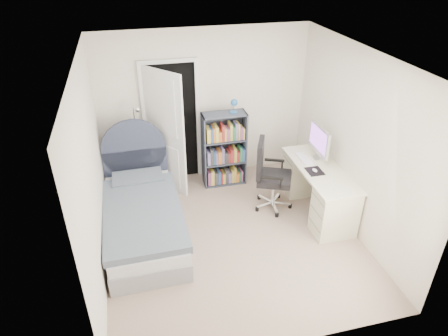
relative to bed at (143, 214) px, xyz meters
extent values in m
cube|color=gray|center=(1.18, -0.40, -0.32)|extent=(3.40, 3.60, 0.05)
cube|color=white|center=(1.18, -0.40, 2.23)|extent=(3.40, 3.60, 0.05)
cube|color=silver|center=(1.18, 1.43, 0.95)|extent=(3.40, 0.05, 2.50)
cube|color=silver|center=(1.18, -2.22, 0.95)|extent=(3.40, 0.05, 2.50)
cube|color=silver|center=(-0.54, -0.40, 0.95)|extent=(0.05, 3.60, 2.50)
cube|color=silver|center=(2.91, -0.40, 0.95)|extent=(0.05, 3.60, 2.50)
cube|color=black|center=(0.63, 1.40, 0.70)|extent=(0.80, 0.01, 2.00)
cube|color=white|center=(0.20, 1.37, 0.70)|extent=(0.06, 0.06, 2.00)
cube|color=white|center=(1.06, 1.37, 0.70)|extent=(0.06, 0.06, 2.00)
cube|color=white|center=(0.63, 1.37, 1.73)|extent=(0.92, 0.06, 0.06)
cube|color=white|center=(0.48, 1.06, 0.70)|extent=(0.53, 0.65, 2.00)
cube|color=gray|center=(0.00, -0.11, -0.16)|extent=(1.01, 2.08, 0.27)
cube|color=silver|center=(0.00, -0.11, 0.04)|extent=(0.99, 2.04, 0.17)
cube|color=slate|center=(0.00, -0.21, 0.17)|extent=(1.05, 1.77, 0.10)
cube|color=slate|center=(-0.01, 0.64, 0.19)|extent=(0.74, 0.42, 0.12)
cube|color=#33394F|center=(-0.01, 0.97, 0.12)|extent=(0.98, 0.08, 0.83)
cylinder|color=#33394F|center=(-0.01, 0.97, 0.53)|extent=(0.98, 0.08, 0.98)
cylinder|color=tan|center=(-0.01, 0.98, -0.05)|extent=(0.04, 0.04, 0.50)
cylinder|color=tan|center=(-0.01, 1.32, -0.05)|extent=(0.04, 0.04, 0.50)
cylinder|color=tan|center=(0.33, 0.98, -0.05)|extent=(0.04, 0.04, 0.50)
cylinder|color=tan|center=(0.33, 1.32, -0.05)|extent=(0.04, 0.04, 0.50)
cube|color=tan|center=(0.16, 1.15, 0.19)|extent=(0.40, 0.40, 0.03)
cube|color=tan|center=(0.16, 1.15, -0.12)|extent=(0.36, 0.36, 0.02)
cube|color=#B24C33|center=(0.11, 1.15, 0.22)|extent=(0.16, 0.22, 0.03)
cube|color=#3F598C|center=(0.11, 1.15, 0.25)|extent=(0.15, 0.21, 0.03)
cube|color=#D8CC7F|center=(0.11, 1.15, 0.28)|extent=(0.14, 0.20, 0.03)
cylinder|color=silver|center=(0.05, 1.18, -0.29)|extent=(0.21, 0.21, 0.02)
cylinder|color=silver|center=(0.05, 1.18, 0.42)|extent=(0.02, 0.02, 1.42)
sphere|color=silver|center=(0.11, 1.14, 1.10)|extent=(0.08, 0.08, 0.08)
cube|color=#3D4454|center=(1.08, 1.01, 0.33)|extent=(0.02, 0.30, 1.26)
cube|color=#3D4454|center=(1.76, 1.01, 0.33)|extent=(0.02, 0.30, 1.26)
cube|color=#3D4454|center=(1.42, 1.01, 0.95)|extent=(0.70, 0.30, 0.02)
cube|color=#3D4454|center=(1.42, 1.01, -0.29)|extent=(0.70, 0.30, 0.02)
cube|color=#3D4454|center=(1.42, 1.15, 0.33)|extent=(0.70, 0.01, 1.26)
cube|color=#3D4454|center=(1.42, 1.01, 0.10)|extent=(0.66, 0.28, 0.02)
cube|color=#3D4454|center=(1.42, 1.01, 0.51)|extent=(0.66, 0.28, 0.02)
cylinder|color=#24639F|center=(1.57, 1.01, 0.97)|extent=(0.12, 0.12, 0.02)
cylinder|color=silver|center=(1.57, 1.01, 1.05)|extent=(0.02, 0.02, 0.16)
sphere|color=#24639F|center=(1.57, 0.98, 1.14)|extent=(0.11, 0.11, 0.11)
cube|color=#994C7F|center=(1.14, 0.99, -0.15)|extent=(0.05, 0.21, 0.24)
cube|color=#D8BF4C|center=(1.20, 0.99, -0.14)|extent=(0.06, 0.21, 0.26)
cube|color=#3F3F3F|center=(1.26, 0.99, -0.16)|extent=(0.06, 0.21, 0.22)
cube|color=#335999|center=(1.31, 0.99, -0.15)|extent=(0.04, 0.21, 0.23)
cube|color=#B23333|center=(1.36, 0.99, -0.17)|extent=(0.03, 0.21, 0.19)
cube|color=#D8BF4C|center=(1.39, 0.99, -0.18)|extent=(0.04, 0.21, 0.19)
cube|color=#3F3F3F|center=(1.44, 0.99, -0.14)|extent=(0.04, 0.21, 0.25)
cube|color=#7F72B2|center=(1.49, 0.99, -0.18)|extent=(0.05, 0.21, 0.18)
cube|color=#D8BF4C|center=(1.54, 0.99, -0.16)|extent=(0.04, 0.21, 0.22)
cube|color=#D8BF4C|center=(1.58, 0.99, -0.13)|extent=(0.03, 0.21, 0.27)
cube|color=orange|center=(1.63, 0.99, -0.18)|extent=(0.04, 0.21, 0.17)
cube|color=#337F4C|center=(1.67, 0.99, -0.18)|extent=(0.03, 0.21, 0.17)
cube|color=#994C7F|center=(1.70, 0.99, -0.17)|extent=(0.03, 0.21, 0.19)
cube|color=#7F72B2|center=(1.14, 0.99, 0.23)|extent=(0.05, 0.21, 0.22)
cube|color=#3F3F3F|center=(1.19, 0.99, 0.25)|extent=(0.04, 0.21, 0.26)
cube|color=#335999|center=(1.24, 0.99, 0.23)|extent=(0.03, 0.21, 0.22)
cube|color=#7F72B2|center=(1.27, 0.99, 0.22)|extent=(0.03, 0.21, 0.20)
cube|color=orange|center=(1.32, 0.99, 0.23)|extent=(0.06, 0.21, 0.21)
cube|color=#7F72B2|center=(1.38, 0.99, 0.26)|extent=(0.04, 0.21, 0.26)
cube|color=#3F3F3F|center=(1.43, 0.99, 0.21)|extent=(0.06, 0.21, 0.17)
cube|color=#B23333|center=(1.48, 0.99, 0.21)|extent=(0.03, 0.21, 0.18)
cube|color=#B23333|center=(1.53, 0.99, 0.23)|extent=(0.05, 0.21, 0.22)
cube|color=#D8BF4C|center=(1.58, 0.99, 0.24)|extent=(0.05, 0.21, 0.24)
cube|color=#B23333|center=(1.63, 0.99, 0.21)|extent=(0.04, 0.21, 0.17)
cube|color=#337F4C|center=(1.68, 0.99, 0.24)|extent=(0.04, 0.21, 0.24)
cube|color=#335999|center=(1.72, 0.99, 0.23)|extent=(0.04, 0.21, 0.21)
cube|color=#D8BF4C|center=(1.14, 0.99, 0.64)|extent=(0.06, 0.21, 0.23)
cube|color=#335999|center=(1.19, 0.99, 0.64)|extent=(0.03, 0.21, 0.23)
cube|color=orange|center=(1.23, 0.99, 0.65)|extent=(0.03, 0.21, 0.24)
cube|color=#D8BF4C|center=(1.28, 0.99, 0.65)|extent=(0.05, 0.21, 0.26)
cube|color=orange|center=(1.33, 0.99, 0.61)|extent=(0.05, 0.21, 0.16)
cube|color=#B23333|center=(1.38, 0.99, 0.66)|extent=(0.04, 0.21, 0.27)
cube|color=#D8BF4C|center=(1.42, 0.99, 0.63)|extent=(0.03, 0.21, 0.22)
cube|color=#994C7F|center=(1.46, 0.99, 0.63)|extent=(0.05, 0.21, 0.20)
cube|color=#D8BF4C|center=(1.51, 0.99, 0.66)|extent=(0.04, 0.21, 0.27)
cube|color=#337F4C|center=(1.55, 0.99, 0.64)|extent=(0.04, 0.21, 0.23)
cube|color=#7F72B2|center=(1.60, 0.99, 0.66)|extent=(0.04, 0.21, 0.27)
cube|color=#D8BF4C|center=(1.63, 0.99, 0.66)|extent=(0.03, 0.21, 0.27)
cube|color=#994C7F|center=(1.68, 0.99, 0.63)|extent=(0.04, 0.21, 0.20)
cube|color=#D8BF4C|center=(1.72, 0.99, 0.62)|extent=(0.03, 0.21, 0.18)
cube|color=beige|center=(2.58, -0.12, 0.43)|extent=(0.61, 1.53, 0.03)
cube|color=beige|center=(2.58, -0.66, 0.06)|extent=(0.56, 0.41, 0.71)
cube|color=beige|center=(2.58, 0.42, 0.06)|extent=(0.56, 0.41, 0.71)
cube|color=silver|center=(2.68, 0.18, 0.45)|extent=(0.16, 0.16, 0.01)
cube|color=silver|center=(2.71, 0.18, 0.57)|extent=(0.03, 0.06, 0.22)
cube|color=silver|center=(2.66, 0.18, 0.75)|extent=(0.04, 0.57, 0.41)
cube|color=#A255CF|center=(2.63, 0.18, 0.77)|extent=(0.00, 0.51, 0.33)
cube|color=white|center=(2.46, 0.18, 0.45)|extent=(0.13, 0.41, 0.02)
cube|color=black|center=(2.46, -0.17, 0.45)|extent=(0.22, 0.26, 0.00)
ellipsoid|color=white|center=(2.46, -0.17, 0.46)|extent=(0.06, 0.10, 0.03)
cube|color=silver|center=(2.10, 0.09, -0.24)|extent=(0.28, 0.15, 0.03)
cylinder|color=black|center=(2.23, 0.03, -0.27)|extent=(0.07, 0.07, 0.06)
cube|color=silver|center=(2.07, 0.24, -0.24)|extent=(0.22, 0.24, 0.03)
cylinder|color=black|center=(2.16, 0.35, -0.27)|extent=(0.07, 0.07, 0.06)
cube|color=silver|center=(1.91, 0.26, -0.24)|extent=(0.18, 0.27, 0.03)
cylinder|color=black|center=(1.84, 0.38, -0.27)|extent=(0.07, 0.07, 0.06)
cube|color=silver|center=(1.84, 0.11, -0.24)|extent=(0.29, 0.10, 0.03)
cylinder|color=black|center=(1.71, 0.08, -0.27)|extent=(0.07, 0.07, 0.06)
cube|color=silver|center=(1.96, 0.00, -0.24)|extent=(0.07, 0.29, 0.03)
cylinder|color=black|center=(1.95, -0.13, -0.27)|extent=(0.07, 0.07, 0.06)
cylinder|color=silver|center=(1.98, 0.14, -0.02)|extent=(0.07, 0.07, 0.43)
cube|color=black|center=(1.98, 0.14, 0.21)|extent=(0.64, 0.64, 0.09)
cube|color=black|center=(1.77, 0.23, 0.53)|extent=(0.24, 0.44, 0.56)
cube|color=black|center=(1.85, -0.10, 0.37)|extent=(0.30, 0.16, 0.03)
cube|color=black|center=(2.06, 0.39, 0.37)|extent=(0.30, 0.16, 0.03)
camera|label=1|loc=(0.03, -4.61, 3.36)|focal=32.00mm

